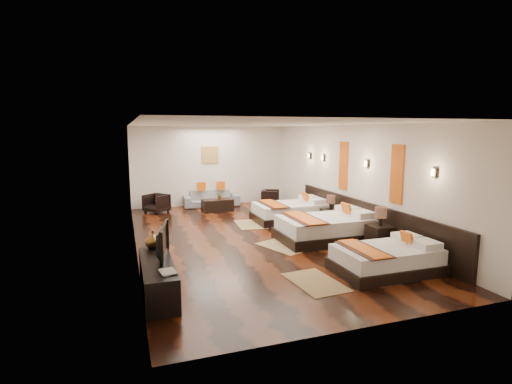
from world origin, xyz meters
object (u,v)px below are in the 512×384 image
object	(u,v)px
tv_console	(158,278)
armchair_left	(156,203)
bed_far	(291,212)
book	(160,273)
sofa	(211,198)
nightstand_b	(330,216)
armchair_right	(270,197)
tv	(158,241)
table_plant	(220,195)
bed_mid	(328,228)
figurine	(153,239)
bed_near	(387,259)
coffee_table	(217,205)
nightstand_a	(380,234)

from	to	relation	value
tv_console	armchair_left	xyz separation A→B (m)	(0.52, 6.64, 0.03)
bed_far	book	bearing A→B (deg)	-131.67
bed_far	sofa	distance (m)	3.49
nightstand_b	armchair_right	bearing A→B (deg)	97.26
tv	table_plant	world-z (taller)	tv
bed_mid	book	distance (m)	4.91
figurine	sofa	world-z (taller)	figurine
armchair_left	sofa	bearing A→B (deg)	64.58
bed_near	coffee_table	world-z (taller)	bed_near
armchair_left	table_plant	distance (m)	2.07
tv_console	bed_mid	bearing A→B (deg)	25.17
bed_mid	tv_console	distance (m)	4.64
nightstand_b	book	bearing A→B (deg)	-143.09
tv_console	armchair_left	bearing A→B (deg)	85.49
nightstand_a	tv_console	xyz separation A→B (m)	(-4.94, -0.94, -0.06)
bed_near	armchair_right	world-z (taller)	bed_near
figurine	table_plant	world-z (taller)	figurine
book	armchair_left	size ratio (longest dim) A/B	0.45
armchair_left	coffee_table	xyz separation A→B (m)	(1.94, -0.40, -0.11)
nightstand_a	figurine	bearing A→B (deg)	-178.70
armchair_left	table_plant	size ratio (longest dim) A/B	2.82
bed_mid	table_plant	bearing A→B (deg)	110.80
figurine	armchair_left	world-z (taller)	figurine
armchair_left	tv	bearing A→B (deg)	-45.27
tv_console	sofa	xyz separation A→B (m)	(2.46, 7.18, 0.01)
table_plant	tv_console	bearing A→B (deg)	-112.10
nightstand_b	figurine	size ratio (longest dim) A/B	2.86
nightstand_a	armchair_right	distance (m)	5.73
armchair_left	tv_console	bearing A→B (deg)	-45.55
nightstand_a	bed_far	bearing A→B (deg)	103.10
tv_console	book	distance (m)	0.63
bed_mid	armchair_right	world-z (taller)	bed_mid
nightstand_a	tv	bearing A→B (deg)	-171.77
nightstand_a	nightstand_b	size ratio (longest dim) A/B	1.10
bed_near	table_plant	distance (m)	6.82
tv_console	armchair_right	xyz separation A→B (m)	(4.50, 6.65, 0.00)
table_plant	bed_mid	bearing A→B (deg)	-69.20
nightstand_a	tv	size ratio (longest dim) A/B	1.01
bed_far	armchair_right	world-z (taller)	bed_far
figurine	table_plant	size ratio (longest dim) A/B	1.28
tv	figurine	bearing A→B (deg)	17.02
tv	book	xyz separation A→B (m)	(-0.05, -0.80, -0.26)
nightstand_a	book	bearing A→B (deg)	-163.10
bed_near	coffee_table	bearing A→B (deg)	104.84
table_plant	bed_near	bearing A→B (deg)	-76.09
nightstand_a	table_plant	bearing A→B (deg)	114.02
nightstand_a	book	distance (m)	5.17
figurine	tv	bearing A→B (deg)	-85.20
figurine	nightstand_a	bearing A→B (deg)	1.30
book	bed_near	bearing A→B (deg)	3.37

